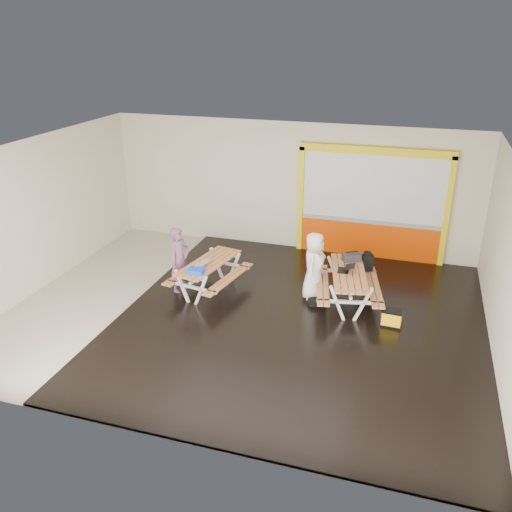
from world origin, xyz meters
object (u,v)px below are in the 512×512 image
(person_right, at_px, (314,266))
(blue_pouch, at_px, (196,271))
(person_left, at_px, (179,260))
(toolbox, at_px, (351,257))
(laptop_left, at_px, (201,264))
(laptop_right, at_px, (346,269))
(backpack, at_px, (367,262))
(fluke_bag, at_px, (392,318))
(dark_case, at_px, (317,300))
(picnic_table_left, at_px, (209,269))
(picnic_table_right, at_px, (348,280))

(person_right, xyz_separation_m, blue_pouch, (-2.42, -0.99, -0.03))
(person_left, relative_size, toolbox, 3.47)
(person_right, bearing_deg, laptop_left, 105.27)
(person_right, height_order, blue_pouch, person_right)
(laptop_right, xyz_separation_m, backpack, (0.37, 0.82, -0.12))
(laptop_right, distance_m, backpack, 0.91)
(person_right, bearing_deg, fluke_bag, -110.23)
(toolbox, xyz_separation_m, dark_case, (-0.59, -0.85, -0.78))
(toolbox, xyz_separation_m, fluke_bag, (1.06, -1.35, -0.68))
(laptop_right, height_order, dark_case, laptop_right)
(person_right, bearing_deg, blue_pouch, 114.13)
(picnic_table_left, xyz_separation_m, toolbox, (3.13, 0.94, 0.31))
(picnic_table_left, bearing_deg, dark_case, 2.16)
(picnic_table_left, relative_size, picnic_table_right, 0.94)
(backpack, height_order, fluke_bag, backpack)
(blue_pouch, bearing_deg, picnic_table_right, 16.95)
(picnic_table_left, bearing_deg, toolbox, 16.77)
(laptop_left, distance_m, blue_pouch, 0.41)
(picnic_table_right, bearing_deg, dark_case, -159.98)
(picnic_table_left, bearing_deg, fluke_bag, -5.48)
(picnic_table_right, height_order, laptop_right, laptop_right)
(picnic_table_left, distance_m, blue_pouch, 0.69)
(picnic_table_left, xyz_separation_m, laptop_right, (3.09, 0.35, 0.27))
(person_right, relative_size, backpack, 3.38)
(backpack, bearing_deg, toolbox, -146.49)
(dark_case, bearing_deg, fluke_bag, -16.84)
(blue_pouch, relative_size, fluke_bag, 0.83)
(laptop_right, distance_m, toolbox, 0.60)
(person_left, distance_m, backpack, 4.33)
(picnic_table_right, bearing_deg, picnic_table_left, -174.17)
(laptop_right, bearing_deg, dark_case, -155.44)
(person_left, bearing_deg, dark_case, -68.84)
(picnic_table_right, distance_m, toolbox, 0.68)
(person_right, xyz_separation_m, backpack, (1.07, 0.83, -0.11))
(blue_pouch, bearing_deg, laptop_right, 17.72)
(toolbox, distance_m, dark_case, 1.29)
(person_left, distance_m, laptop_right, 3.78)
(picnic_table_right, height_order, dark_case, picnic_table_right)
(person_right, xyz_separation_m, laptop_left, (-2.47, -0.58, -0.03))
(toolbox, bearing_deg, person_right, -140.48)
(blue_pouch, bearing_deg, fluke_bag, 3.38)
(picnic_table_right, distance_m, person_left, 3.85)
(fluke_bag, bearing_deg, blue_pouch, -176.62)
(dark_case, xyz_separation_m, fluke_bag, (1.65, -0.50, 0.10))
(person_right, height_order, laptop_right, person_right)
(laptop_left, bearing_deg, toolbox, 20.38)
(picnic_table_right, xyz_separation_m, backpack, (0.30, 0.84, 0.12))
(picnic_table_left, height_order, backpack, backpack)
(picnic_table_right, height_order, fluke_bag, picnic_table_right)
(dark_case, bearing_deg, person_left, -175.11)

